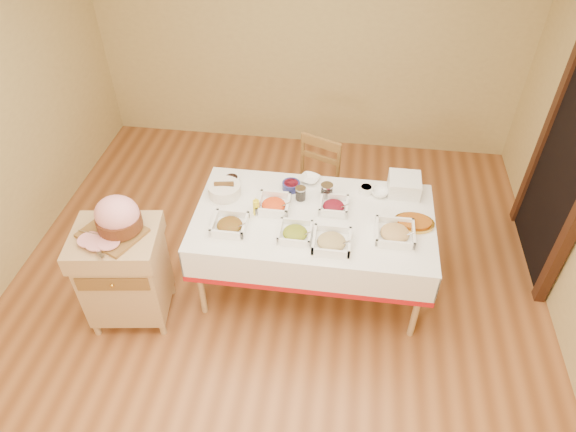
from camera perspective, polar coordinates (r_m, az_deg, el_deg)
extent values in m
plane|color=#96582E|center=(4.27, -1.94, -9.97)|extent=(5.00, 5.00, 0.00)
plane|color=tan|center=(5.53, 2.22, 19.84)|extent=(4.50, 0.00, 4.50)
cube|color=black|center=(4.52, 28.82, 5.54)|extent=(0.06, 0.90, 2.10)
cube|color=#381D11|center=(4.92, 27.20, 8.98)|extent=(0.08, 0.10, 2.10)
cube|color=tan|center=(3.91, 2.87, -0.33)|extent=(1.80, 1.00, 0.04)
cylinder|color=tan|center=(4.02, -9.72, -7.21)|extent=(0.05, 0.05, 0.71)
cylinder|color=tan|center=(4.59, -6.99, 0.58)|extent=(0.05, 0.05, 0.71)
cylinder|color=tan|center=(3.93, 14.18, -9.56)|extent=(0.05, 0.05, 0.71)
cylinder|color=tan|center=(4.51, 13.67, -1.30)|extent=(0.05, 0.05, 0.71)
cube|color=white|center=(3.90, 2.89, -0.06)|extent=(1.82, 1.02, 0.01)
cube|color=tan|center=(4.10, -17.51, -6.60)|extent=(0.63, 0.55, 0.61)
cube|color=tan|center=(3.84, -18.65, -2.76)|extent=(0.68, 0.59, 0.15)
cube|color=brown|center=(3.82, -19.41, -7.16)|extent=(0.51, 0.08, 0.12)
sphere|color=gold|center=(3.81, -19.46, -7.27)|extent=(0.03, 0.03, 0.03)
cylinder|color=tan|center=(4.36, -20.65, -11.24)|extent=(0.05, 0.05, 0.10)
cylinder|color=tan|center=(4.58, -18.64, -7.30)|extent=(0.05, 0.05, 0.10)
cylinder|color=tan|center=(4.17, -14.24, -12.41)|extent=(0.05, 0.05, 0.10)
cylinder|color=tan|center=(4.40, -12.54, -8.21)|extent=(0.05, 0.05, 0.10)
cube|color=brown|center=(4.60, 2.47, 2.71)|extent=(0.53, 0.52, 0.03)
cylinder|color=brown|center=(4.70, -0.53, -0.04)|extent=(0.04, 0.04, 0.44)
cylinder|color=brown|center=(4.94, 1.53, 2.33)|extent=(0.04, 0.04, 0.44)
cylinder|color=brown|center=(4.58, 3.32, -1.50)|extent=(0.04, 0.04, 0.44)
cylinder|color=brown|center=(4.82, 5.24, 1.01)|extent=(0.04, 0.04, 0.44)
cylinder|color=brown|center=(4.66, 1.63, 6.71)|extent=(0.04, 0.04, 0.47)
cylinder|color=brown|center=(4.54, 5.59, 5.42)|extent=(0.04, 0.04, 0.47)
cube|color=brown|center=(4.48, 3.69, 8.13)|extent=(0.36, 0.17, 0.09)
cube|color=brown|center=(3.78, -18.93, -1.79)|extent=(0.41, 0.33, 0.03)
ellipsoid|color=pink|center=(3.69, -18.47, 0.21)|extent=(0.31, 0.28, 0.26)
cylinder|color=#552A13|center=(3.74, -18.24, -0.62)|extent=(0.31, 0.31, 0.10)
cube|color=silver|center=(3.69, -20.66, -3.21)|extent=(0.26, 0.11, 0.00)
cylinder|color=silver|center=(3.77, -20.42, -1.93)|extent=(0.30, 0.09, 0.01)
cube|color=white|center=(3.81, -6.48, -1.27)|extent=(0.25, 0.25, 0.02)
ellipsoid|color=maroon|center=(3.79, -6.51, -1.00)|extent=(0.19, 0.19, 0.07)
cylinder|color=silver|center=(3.76, -5.78, -1.29)|extent=(0.15, 0.01, 0.11)
cube|color=white|center=(3.72, 0.79, -2.14)|extent=(0.24, 0.24, 0.01)
ellipsoid|color=#B48917|center=(3.71, 0.79, -1.89)|extent=(0.18, 0.18, 0.06)
cylinder|color=silver|center=(3.69, 1.55, -2.19)|extent=(0.13, 0.01, 0.10)
cube|color=white|center=(3.67, 4.85, -3.15)|extent=(0.27, 0.27, 0.02)
ellipsoid|color=tan|center=(3.65, 4.87, -2.86)|extent=(0.20, 0.20, 0.07)
cylinder|color=silver|center=(3.63, 5.77, -3.21)|extent=(0.15, 0.01, 0.11)
cube|color=white|center=(3.80, 11.74, -2.13)|extent=(0.28, 0.28, 0.01)
ellipsoid|color=tan|center=(3.78, 11.79, -1.85)|extent=(0.21, 0.21, 0.07)
cylinder|color=silver|center=(3.77, 12.72, -2.20)|extent=(0.14, 0.01, 0.11)
cube|color=white|center=(3.96, -1.60, 0.97)|extent=(0.24, 0.24, 0.02)
ellipsoid|color=#E74311|center=(3.94, -1.61, 1.24)|extent=(0.18, 0.18, 0.06)
cylinder|color=silver|center=(3.91, -0.89, 1.01)|extent=(0.16, 0.01, 0.12)
cube|color=white|center=(3.96, 5.08, 0.86)|extent=(0.22, 0.22, 0.01)
ellipsoid|color=maroon|center=(3.95, 5.09, 1.10)|extent=(0.17, 0.17, 0.06)
cylinder|color=silver|center=(3.93, 5.77, 0.89)|extent=(0.14, 0.01, 0.10)
cylinder|color=white|center=(4.21, -6.29, 3.98)|extent=(0.13, 0.13, 0.06)
cylinder|color=black|center=(4.20, -6.31, 4.19)|extent=(0.10, 0.10, 0.02)
cylinder|color=navy|center=(4.13, 0.35, 3.38)|extent=(0.14, 0.14, 0.06)
cylinder|color=maroon|center=(4.11, 0.35, 3.60)|extent=(0.12, 0.12, 0.02)
cylinder|color=white|center=(4.14, 8.67, 2.95)|extent=(0.11, 0.11, 0.05)
cylinder|color=#E74311|center=(4.13, 8.69, 3.13)|extent=(0.09, 0.09, 0.02)
imported|color=white|center=(4.22, 2.41, 4.12)|extent=(0.20, 0.20, 0.04)
imported|color=white|center=(4.14, 10.15, 2.58)|extent=(0.18, 0.18, 0.04)
cylinder|color=silver|center=(4.01, 1.40, 2.46)|extent=(0.08, 0.08, 0.10)
cylinder|color=silver|center=(3.98, 1.42, 3.07)|extent=(0.09, 0.09, 0.01)
cylinder|color=black|center=(4.02, 1.40, 2.31)|extent=(0.07, 0.07, 0.07)
cylinder|color=silver|center=(4.04, 4.32, 2.71)|extent=(0.09, 0.09, 0.11)
cylinder|color=silver|center=(4.00, 4.36, 3.40)|extent=(0.10, 0.10, 0.01)
cylinder|color=black|center=(4.05, 4.31, 2.54)|extent=(0.08, 0.08, 0.08)
cylinder|color=yellow|center=(3.87, -3.55, 0.95)|extent=(0.05, 0.05, 0.13)
cone|color=yellow|center=(3.82, -3.60, 1.85)|extent=(0.03, 0.03, 0.03)
cylinder|color=white|center=(4.09, -7.07, 2.89)|extent=(0.26, 0.26, 0.09)
cube|color=white|center=(4.21, 12.67, 2.73)|extent=(0.25, 0.25, 0.01)
cube|color=white|center=(4.21, 12.70, 2.90)|extent=(0.25, 0.25, 0.01)
cube|color=white|center=(4.20, 12.73, 3.06)|extent=(0.25, 0.25, 0.01)
cube|color=white|center=(4.19, 12.76, 3.23)|extent=(0.25, 0.25, 0.01)
cube|color=white|center=(4.18, 12.79, 3.40)|extent=(0.25, 0.25, 0.01)
cube|color=white|center=(4.17, 12.82, 3.56)|extent=(0.25, 0.25, 0.01)
cube|color=white|center=(4.16, 12.85, 3.73)|extent=(0.25, 0.25, 0.01)
cube|color=white|center=(4.15, 12.88, 3.90)|extent=(0.25, 0.25, 0.01)
cube|color=white|center=(4.14, 12.92, 4.07)|extent=(0.25, 0.25, 0.01)
ellipsoid|color=gold|center=(3.92, 13.79, -0.75)|extent=(0.30, 0.22, 0.03)
ellipsoid|color=#9A4D10|center=(3.92, 13.82, -0.64)|extent=(0.26, 0.18, 0.03)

